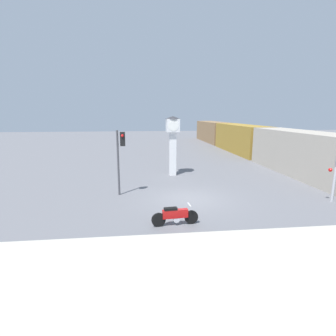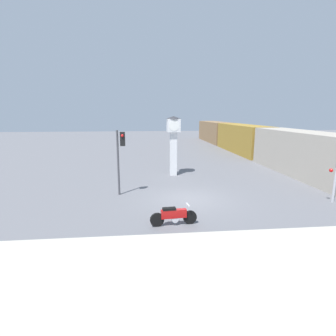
{
  "view_description": "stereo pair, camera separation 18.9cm",
  "coord_description": "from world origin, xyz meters",
  "px_view_note": "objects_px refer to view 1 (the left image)",
  "views": [
    {
      "loc": [
        -2.74,
        -13.93,
        4.72
      ],
      "look_at": [
        -0.99,
        1.6,
        1.49
      ],
      "focal_mm": 28.0,
      "sensor_mm": 36.0,
      "label": 1
    },
    {
      "loc": [
        -2.55,
        -13.95,
        4.72
      ],
      "look_at": [
        -0.99,
        1.6,
        1.49
      ],
      "focal_mm": 28.0,
      "sensor_mm": 36.0,
      "label": 2
    }
  ],
  "objects_px": {
    "clock_tower": "(173,136)",
    "freight_train": "(241,138)",
    "traffic_light": "(120,151)",
    "railroad_crossing_signal": "(336,170)",
    "motorcycle": "(175,216)"
  },
  "relations": [
    {
      "from": "clock_tower",
      "to": "freight_train",
      "type": "distance_m",
      "value": 15.61
    },
    {
      "from": "clock_tower",
      "to": "traffic_light",
      "type": "relative_size",
      "value": 1.19
    },
    {
      "from": "railroad_crossing_signal",
      "to": "traffic_light",
      "type": "bearing_deg",
      "value": 167.46
    },
    {
      "from": "freight_train",
      "to": "clock_tower",
      "type": "bearing_deg",
      "value": -130.77
    },
    {
      "from": "freight_train",
      "to": "railroad_crossing_signal",
      "type": "height_order",
      "value": "freight_train"
    },
    {
      "from": "motorcycle",
      "to": "clock_tower",
      "type": "xyz_separation_m",
      "value": [
        1.12,
        9.45,
        2.59
      ]
    },
    {
      "from": "traffic_light",
      "to": "railroad_crossing_signal",
      "type": "xyz_separation_m",
      "value": [
        11.53,
        -2.57,
        -0.84
      ]
    },
    {
      "from": "freight_train",
      "to": "traffic_light",
      "type": "height_order",
      "value": "traffic_light"
    },
    {
      "from": "clock_tower",
      "to": "motorcycle",
      "type": "bearing_deg",
      "value": -96.75
    },
    {
      "from": "motorcycle",
      "to": "traffic_light",
      "type": "xyz_separation_m",
      "value": [
        -2.54,
        4.67,
        2.2
      ]
    },
    {
      "from": "traffic_light",
      "to": "railroad_crossing_signal",
      "type": "relative_size",
      "value": 1.17
    },
    {
      "from": "freight_train",
      "to": "traffic_light",
      "type": "distance_m",
      "value": 21.58
    },
    {
      "from": "clock_tower",
      "to": "freight_train",
      "type": "bearing_deg",
      "value": 49.23
    },
    {
      "from": "motorcycle",
      "to": "freight_train",
      "type": "xyz_separation_m",
      "value": [
        11.27,
        21.23,
        1.26
      ]
    },
    {
      "from": "clock_tower",
      "to": "traffic_light",
      "type": "height_order",
      "value": "clock_tower"
    }
  ]
}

